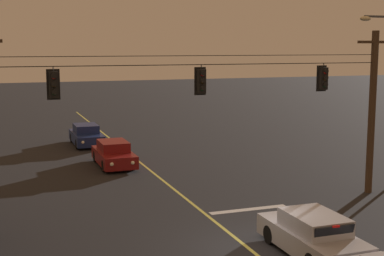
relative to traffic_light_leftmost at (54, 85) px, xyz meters
name	(u,v)px	position (x,y,z in m)	size (l,w,h in m)	color
ground_plane	(252,251)	(5.68, -4.83, -5.28)	(180.00, 180.00, 0.00)	black
lane_centre_stripe	(159,177)	(5.68, 6.02, -5.28)	(0.14, 60.00, 0.01)	#D1C64C
stop_bar_paint	(249,209)	(7.58, -0.58, -5.28)	(3.40, 0.36, 0.01)	silver
signal_span_assembly	(200,118)	(5.68, 0.02, -1.46)	(18.31, 0.32, 7.33)	#423021
traffic_light_leftmost	(54,85)	(0.00, 0.00, 0.00)	(0.48, 0.41, 1.22)	black
traffic_light_left_inner	(201,81)	(5.71, 0.00, 0.00)	(0.48, 0.41, 1.22)	black
traffic_light_centre	(324,78)	(11.32, 0.00, 0.00)	(0.48, 0.41, 1.22)	black
car_waiting_near_lane	(313,235)	(7.35, -5.77, -4.63)	(1.80, 4.33, 1.39)	#A5A5AD
car_oncoming_lead	(114,154)	(4.08, 9.59, -4.63)	(1.80, 4.42, 1.39)	maroon
car_oncoming_trailing	(86,135)	(3.67, 16.74, -4.63)	(1.80, 4.42, 1.39)	navy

